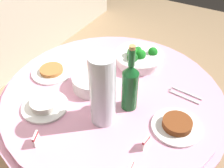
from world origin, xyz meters
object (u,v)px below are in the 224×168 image
at_px(food_plate_rice, 45,105).
at_px(wine_bottle, 130,86).
at_px(decorative_fruit_vase, 103,94).
at_px(serving_tongs, 184,95).
at_px(plate_stack, 93,81).
at_px(label_placard_mid, 36,138).
at_px(food_plate_peanuts, 52,71).
at_px(food_plate_stir_fry, 177,125).
at_px(broccoli_bowl, 139,57).
at_px(label_placard_front, 146,142).

bearing_deg(food_plate_rice, wine_bottle, -58.98).
distance_m(decorative_fruit_vase, serving_tongs, 0.45).
bearing_deg(plate_stack, wine_bottle, -98.65).
bearing_deg(food_plate_rice, serving_tongs, -53.09).
xyz_separation_m(wine_bottle, serving_tongs, (0.20, -0.20, -0.12)).
xyz_separation_m(decorative_fruit_vase, food_plate_rice, (-0.08, 0.28, -0.14)).
distance_m(plate_stack, label_placard_mid, 0.41).
relative_size(food_plate_peanuts, food_plate_stir_fry, 1.00).
bearing_deg(food_plate_rice, plate_stack, -25.73).
relative_size(food_plate_rice, label_placard_mid, 4.00).
xyz_separation_m(broccoli_bowl, decorative_fruit_vase, (-0.47, -0.05, 0.11)).
height_order(plate_stack, food_plate_stir_fry, plate_stack).
xyz_separation_m(plate_stack, wine_bottle, (-0.03, -0.23, 0.09)).
bearing_deg(label_placard_mid, label_placard_front, -62.41).
distance_m(label_placard_front, label_placard_mid, 0.45).
bearing_deg(label_placard_front, serving_tongs, -5.94).
xyz_separation_m(food_plate_peanuts, food_plate_stir_fry, (-0.03, -0.73, 0.00)).
distance_m(broccoli_bowl, food_plate_rice, 0.59).
bearing_deg(decorative_fruit_vase, food_plate_peanuts, 70.96).
relative_size(decorative_fruit_vase, label_placard_mid, 6.18).
distance_m(plate_stack, label_placard_front, 0.44).
distance_m(food_plate_stir_fry, label_placard_mid, 0.60).
distance_m(food_plate_rice, label_placard_front, 0.51).
distance_m(plate_stack, serving_tongs, 0.46).
distance_m(food_plate_peanuts, food_plate_rice, 0.27).
height_order(broccoli_bowl, food_plate_rice, broccoli_bowl).
distance_m(broccoli_bowl, serving_tongs, 0.35).
bearing_deg(plate_stack, food_plate_peanuts, 93.67).
distance_m(food_plate_peanuts, label_placard_mid, 0.47).
relative_size(label_placard_front, label_placard_mid, 1.00).
bearing_deg(wine_bottle, plate_stack, 81.35).
distance_m(broccoli_bowl, wine_bottle, 0.37).
distance_m(wine_bottle, food_plate_rice, 0.41).
xyz_separation_m(wine_bottle, decorative_fruit_vase, (-0.13, 0.06, 0.02)).
relative_size(wine_bottle, decorative_fruit_vase, 0.99).
relative_size(plate_stack, wine_bottle, 0.62).
bearing_deg(serving_tongs, food_plate_rice, 126.91).
bearing_deg(label_placard_mid, plate_stack, -0.81).
distance_m(decorative_fruit_vase, food_plate_peanuts, 0.47).
bearing_deg(plate_stack, food_plate_rice, 154.27).
bearing_deg(food_plate_rice, label_placard_front, -86.43).
bearing_deg(wine_bottle, food_plate_peanuts, 87.93).
height_order(food_plate_stir_fry, label_placard_mid, label_placard_mid).
height_order(food_plate_stir_fry, food_plate_rice, food_plate_rice).
relative_size(serving_tongs, food_plate_rice, 0.76).
bearing_deg(food_plate_rice, food_plate_peanuts, 33.12).
bearing_deg(plate_stack, food_plate_stir_fry, -95.90).
xyz_separation_m(plate_stack, label_placard_front, (-0.21, -0.39, -0.00)).
distance_m(decorative_fruit_vase, food_plate_stir_fry, 0.35).
distance_m(wine_bottle, food_plate_peanuts, 0.50).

